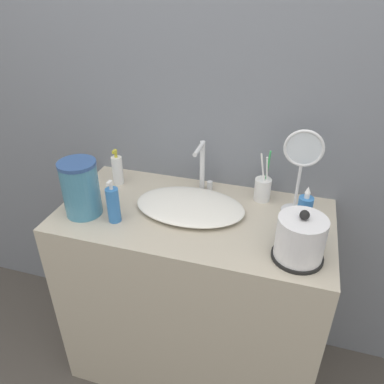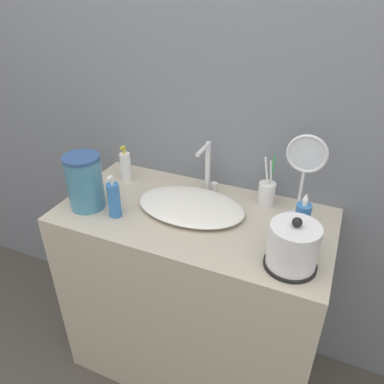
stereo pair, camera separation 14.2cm
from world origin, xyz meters
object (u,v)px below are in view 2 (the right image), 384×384
Objects in this scene: lotion_bottle at (114,200)px; vanity_mirror at (304,172)px; water_pitcher at (85,182)px; faucet at (208,166)px; toothbrush_cup at (267,193)px; electric_kettle at (293,248)px; shampoo_bottle at (126,166)px; mouthwash_bottle at (301,223)px.

lotion_bottle is 0.51× the size of vanity_mirror.
vanity_mirror is 1.56× the size of water_pitcher.
toothbrush_cup reaches higher than faucet.
lotion_bottle is at bearing -148.57° from toothbrush_cup.
faucet is 0.99× the size of toothbrush_cup.
faucet is 0.41m from vanity_mirror.
electric_kettle is 0.85× the size of water_pitcher.
lotion_bottle is (-0.68, 0.02, -0.00)m from electric_kettle.
shampoo_bottle is at bearing -172.80° from faucet.
water_pitcher is (-0.40, -0.30, -0.01)m from faucet.
water_pitcher is at bearing 174.08° from lotion_bottle.
electric_kettle is 0.85m from shampoo_bottle.
lotion_bottle is (-0.52, -0.32, 0.02)m from toothbrush_cup.
electric_kettle is (0.42, -0.34, -0.05)m from faucet.
vanity_mirror is (-0.03, 0.14, 0.12)m from mouthwash_bottle.
vanity_mirror is at bearing -24.18° from toothbrush_cup.
faucet and water_pitcher have the same top height.
toothbrush_cup reaches higher than shampoo_bottle.
electric_kettle is 0.31m from vanity_mirror.
water_pitcher is at bearing -94.81° from shampoo_bottle.
mouthwash_bottle reaches higher than lotion_bottle.
faucet is 0.50m from water_pitcher.
faucet reaches higher than mouthwash_bottle.
electric_kettle is 0.68m from lotion_bottle.
electric_kettle is at bearing -91.57° from mouthwash_bottle.
vanity_mirror is 0.83m from water_pitcher.
vanity_mirror is at bearing -9.11° from faucet.
shampoo_bottle is (-0.38, -0.05, -0.06)m from faucet.
electric_kettle is 1.07× the size of lotion_bottle.
shampoo_bottle is (-0.64, -0.04, 0.01)m from toothbrush_cup.
faucet is 1.10× the size of mouthwash_bottle.
shampoo_bottle is 0.81× the size of mouthwash_bottle.
toothbrush_cup reaches higher than mouthwash_bottle.
shampoo_bottle is at bearing 85.19° from water_pitcher.
vanity_mirror is at bearing 95.96° from electric_kettle.
faucet is at bearing 37.37° from water_pitcher.
vanity_mirror reaches higher than faucet.
vanity_mirror is at bearing 21.45° from lotion_bottle.
electric_kettle is at bearing -38.78° from faucet.
shampoo_bottle is 0.26m from water_pitcher.
water_pitcher is (-0.14, 0.01, 0.04)m from lotion_bottle.
shampoo_bottle is at bearing 178.86° from vanity_mirror.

